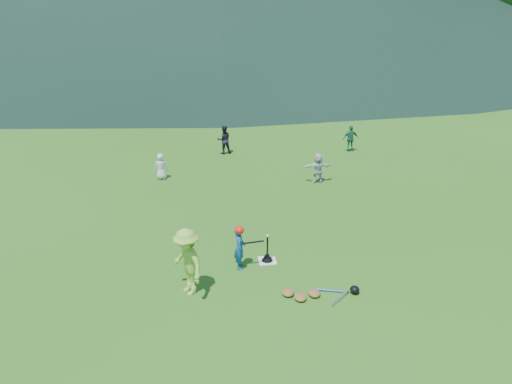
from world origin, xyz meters
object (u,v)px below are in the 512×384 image
fielder_b (224,140)px  fielder_a (161,166)px  batting_tee (267,257)px  batter_child (240,247)px  adult_coach (187,262)px  fielder_c (351,138)px  home_plate (267,261)px  fielder_d (318,168)px  equipment_pile (314,293)px

fielder_b → fielder_a: bearing=39.8°
batting_tee → batter_child: bearing=-163.3°
adult_coach → fielder_c: (6.78, 9.89, -0.25)m
fielder_a → batting_tee: (3.05, -6.30, -0.35)m
adult_coach → fielder_b: adult_coach is taller
batter_child → fielder_c: (5.51, 8.92, -0.00)m
home_plate → adult_coach: size_ratio=0.28×
adult_coach → fielder_a: size_ratio=1.69×
fielder_a → home_plate: bearing=114.1°
fielder_b → batting_tee: fielder_b is taller
fielder_d → equipment_pile: size_ratio=0.61×
home_plate → batter_child: bearing=-163.3°
home_plate → fielder_b: 9.05m
adult_coach → fielder_d: bearing=115.3°
home_plate → batting_tee: (0.00, 0.00, 0.12)m
adult_coach → fielder_a: adult_coach is taller
home_plate → adult_coach: adult_coach is taller
fielder_b → batting_tee: (0.59, -9.01, -0.47)m
home_plate → fielder_d: size_ratio=0.41×
batting_tee → equipment_pile: batting_tee is taller
batter_child → fielder_a: batter_child is taller
batting_tee → equipment_pile: bearing=-62.7°
fielder_b → batting_tee: 9.04m
batter_child → equipment_pile: batter_child is taller
batter_child → fielder_c: size_ratio=1.01×
batting_tee → home_plate: bearing=0.0°
batter_child → fielder_d: 6.42m
fielder_b → batter_child: bearing=81.2°
batter_child → fielder_b: (0.15, 9.23, 0.04)m
batting_tee → fielder_d: bearing=64.2°
fielder_b → equipment_pile: bearing=89.8°
fielder_a → equipment_pile: fielder_a is taller
home_plate → fielder_c: 9.94m
batting_tee → fielder_c: bearing=61.2°
equipment_pile → fielder_a: bearing=116.1°
fielder_c → equipment_pile: bearing=65.3°
adult_coach → equipment_pile: (2.86, -0.47, -0.75)m
fielder_a → fielder_d: size_ratio=0.88×
fielder_c → batting_tee: fielder_c is taller
home_plate → equipment_pile: 1.88m
home_plate → batting_tee: batting_tee is taller
batting_tee → fielder_b: bearing=93.7°
adult_coach → equipment_pile: bearing=50.9°
fielder_b → fielder_d: fielder_b is taller
home_plate → equipment_pile: bearing=-62.7°
fielder_d → adult_coach: bearing=52.8°
fielder_d → equipment_pile: 7.18m
fielder_c → fielder_d: 4.07m
equipment_pile → home_plate: bearing=117.3°
batter_child → adult_coach: adult_coach is taller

